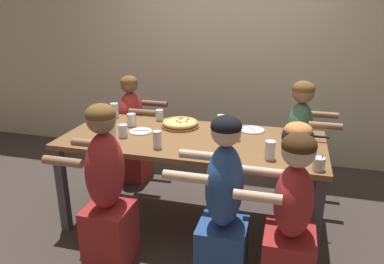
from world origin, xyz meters
name	(u,v)px	position (x,y,z in m)	size (l,w,h in m)	color
ground_plane	(192,221)	(0.00, 0.00, 0.00)	(18.00, 18.00, 0.00)	#423833
restaurant_back_panel	(229,24)	(0.00, 1.59, 1.60)	(10.00, 0.06, 3.20)	beige
dining_table	(192,147)	(0.00, 0.00, 0.71)	(2.13, 0.92, 0.79)	brown
pizza_board_main	(180,124)	(-0.18, 0.25, 0.82)	(0.34, 0.34, 0.05)	brown
skillet_bowl	(298,132)	(0.84, 0.18, 0.85)	(0.37, 0.26, 0.15)	black
empty_plate_a	(252,130)	(0.46, 0.31, 0.79)	(0.21, 0.21, 0.02)	white
empty_plate_b	(141,131)	(-0.46, 0.02, 0.79)	(0.20, 0.20, 0.02)	white
empty_plate_c	(297,158)	(0.84, -0.22, 0.79)	(0.20, 0.20, 0.02)	white
cocktail_glass_blue	(319,164)	(0.97, -0.38, 0.83)	(0.08, 0.08, 0.11)	silver
drinking_glass_a	(236,132)	(0.35, 0.05, 0.85)	(0.06, 0.06, 0.15)	silver
drinking_glass_b	(114,111)	(-0.87, 0.36, 0.85)	(0.08, 0.08, 0.14)	silver
drinking_glass_c	(123,132)	(-0.55, -0.13, 0.83)	(0.07, 0.07, 0.11)	silver
drinking_glass_d	(132,121)	(-0.60, 0.15, 0.84)	(0.08, 0.08, 0.11)	silver
drinking_glass_e	(157,140)	(-0.20, -0.29, 0.85)	(0.07, 0.07, 0.14)	silver
drinking_glass_f	(111,131)	(-0.61, -0.22, 0.86)	(0.07, 0.07, 0.15)	silver
drinking_glass_g	(221,128)	(0.21, 0.14, 0.85)	(0.06, 0.06, 0.14)	silver
drinking_glass_h	(160,115)	(-0.42, 0.38, 0.84)	(0.07, 0.07, 0.10)	silver
drinking_glass_i	(221,122)	(0.17, 0.33, 0.84)	(0.07, 0.07, 0.11)	silver
drinking_glass_j	(270,150)	(0.65, -0.28, 0.86)	(0.08, 0.08, 0.14)	silver
diner_near_midleft	(107,194)	(-0.44, -0.68, 0.57)	(0.51, 0.40, 1.22)	#B22D2D
diner_far_left	(132,134)	(-0.85, 0.68, 0.51)	(0.51, 0.40, 1.14)	#B22D2D
diner_near_right	(290,225)	(0.82, -0.68, 0.53)	(0.51, 0.40, 1.14)	#B22D2D
diner_near_midright	(223,212)	(0.39, -0.68, 0.55)	(0.51, 0.40, 1.21)	#2D5193
diner_far_right	(298,146)	(0.87, 0.68, 0.54)	(0.51, 0.40, 1.17)	#477556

